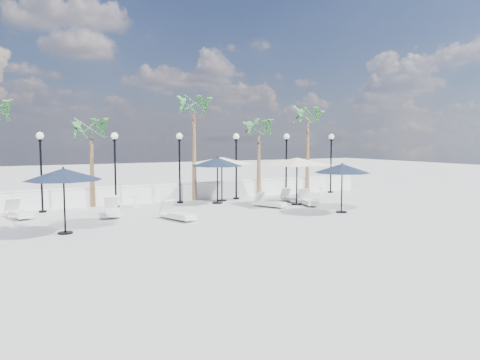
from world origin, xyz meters
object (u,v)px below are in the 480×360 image
parasol_cream_sq_b (297,158)px  lounger_3 (177,214)px  lounger_7 (290,198)px  lounger_0 (18,213)px  parasol_navy_left (63,175)px  parasol_navy_mid (217,162)px  parasol_navy_right (342,169)px  lounger_6 (308,201)px  lounger_4 (112,211)px  parasol_cream_sq_a (222,157)px  lounger_5 (270,203)px

parasol_cream_sq_b → lounger_3: bearing=-168.8°
lounger_7 → lounger_0: bearing=-173.2°
parasol_navy_left → parasol_navy_mid: size_ratio=0.98×
lounger_0 → parasol_navy_right: (13.68, -5.59, 1.85)m
lounger_0 → parasol_cream_sq_b: 13.74m
parasol_cream_sq_b → lounger_6: bearing=-44.0°
lounger_0 → lounger_3: lounger_0 is taller
lounger_3 → parasol_navy_mid: size_ratio=0.72×
lounger_4 → lounger_7: (10.00, 0.34, -0.05)m
lounger_3 → lounger_7: size_ratio=1.18×
lounger_7 → parasol_navy_right: (-0.11, -4.49, 1.89)m
lounger_3 → parasol_cream_sq_a: bearing=30.2°
parasol_cream_sq_b → parasol_cream_sq_a: bearing=130.2°
lounger_3 → parasol_navy_mid: 5.83m
lounger_5 → parasol_cream_sq_a: 4.24m
lounger_5 → lounger_7: size_ratio=1.07×
parasol_navy_mid → parasol_cream_sq_b: (3.50, -2.48, 0.24)m
parasol_cream_sq_a → parasol_navy_mid: bearing=-128.8°
lounger_0 → parasol_navy_mid: 10.05m
lounger_5 → lounger_0: bearing=144.2°
lounger_6 → parasol_navy_left: size_ratio=0.73×
lounger_5 → lounger_7: bearing=8.5°
parasol_navy_left → parasol_navy_mid: bearing=29.0°
lounger_7 → parasol_navy_left: 13.10m
lounger_6 → parasol_cream_sq_b: 2.34m
parasol_navy_mid → parasol_cream_sq_a: size_ratio=0.53×
lounger_4 → parasol_navy_left: (-2.47, -3.18, 1.94)m
lounger_0 → parasol_cream_sq_b: bearing=-25.0°
lounger_3 → lounger_0: bearing=131.1°
parasol_navy_right → lounger_3: bearing=167.0°
parasol_navy_right → lounger_5: bearing=123.7°
parasol_navy_right → parasol_cream_sq_b: bearing=95.9°
lounger_3 → parasol_cream_sq_b: parasol_cream_sq_b is taller
lounger_0 → parasol_navy_left: (1.33, -4.61, 1.95)m
parasol_navy_left → lounger_3: bearing=9.6°
parasol_navy_left → parasol_cream_sq_a: parasol_cream_sq_a is taller
lounger_6 → parasol_cream_sq_b: bearing=152.7°
parasol_navy_mid → parasol_navy_right: parasol_navy_mid is taller
parasol_navy_mid → lounger_4: bearing=-165.7°
parasol_cream_sq_b → parasol_navy_mid: bearing=144.7°
parasol_navy_mid → parasol_navy_left: bearing=-151.0°
lounger_3 → parasol_cream_sq_b: bearing=-5.4°
parasol_navy_mid → lounger_5: bearing=-55.8°
lounger_0 → lounger_5: size_ratio=1.11×
parasol_navy_left → parasol_cream_sq_b: parasol_cream_sq_b is taller
lounger_0 → parasol_cream_sq_a: bearing=-9.8°
lounger_0 → lounger_5: 11.87m
lounger_4 → parasol_navy_right: 10.88m
parasol_cream_sq_a → parasol_cream_sq_b: (2.82, -3.33, 0.03)m
lounger_0 → parasol_cream_sq_a: (10.53, 0.96, 2.22)m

